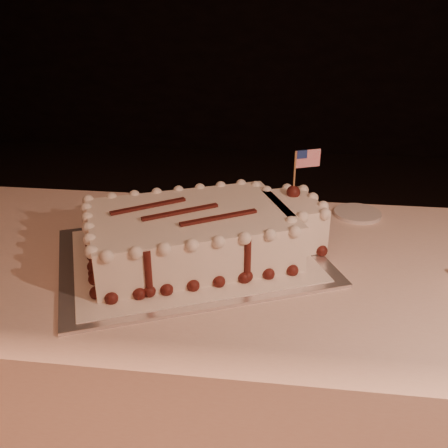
# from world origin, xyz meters

# --- Properties ---
(banquet_table) EXTENTS (2.40, 0.80, 0.75)m
(banquet_table) POSITION_xyz_m (0.00, 0.60, 0.38)
(banquet_table) COLOR beige
(banquet_table) RESTS_ON ground
(cake_board) EXTENTS (0.75, 0.67, 0.01)m
(cake_board) POSITION_xyz_m (-0.34, 0.60, 0.75)
(cake_board) COLOR silver
(cake_board) RESTS_ON banquet_table
(doily) EXTENTS (0.67, 0.60, 0.00)m
(doily) POSITION_xyz_m (-0.34, 0.60, 0.76)
(doily) COLOR white
(doily) RESTS_ON cake_board
(sheet_cake) EXTENTS (0.61, 0.47, 0.23)m
(sheet_cake) POSITION_xyz_m (-0.31, 0.62, 0.82)
(sheet_cake) COLOR white
(sheet_cake) RESTS_ON doily
(side_plate) EXTENTS (0.13, 0.13, 0.01)m
(side_plate) POSITION_xyz_m (0.09, 0.91, 0.76)
(side_plate) COLOR silver
(side_plate) RESTS_ON banquet_table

